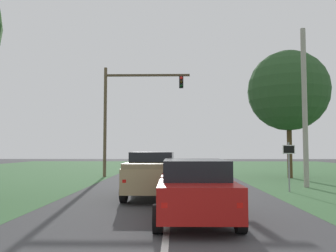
{
  "coord_description": "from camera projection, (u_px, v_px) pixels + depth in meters",
  "views": [
    {
      "loc": [
        0.21,
        -5.12,
        2.08
      ],
      "look_at": [
        -0.17,
        15.01,
        3.4
      ],
      "focal_mm": 38.1,
      "sensor_mm": 36.0,
      "label": 1
    }
  ],
  "objects": [
    {
      "name": "ground_plane",
      "position": [
        170.0,
        194.0,
        16.75
      ],
      "size": [
        120.0,
        120.0,
        0.0
      ],
      "primitive_type": "plane",
      "color": "#424244"
    },
    {
      "name": "red_suv_near",
      "position": [
        195.0,
        188.0,
        10.43
      ],
      "size": [
        2.32,
        4.9,
        1.77
      ],
      "color": "#9E1411",
      "rests_on": "ground_plane"
    },
    {
      "name": "pickup_truck_lead",
      "position": [
        153.0,
        174.0,
        15.29
      ],
      "size": [
        2.35,
        5.12,
        1.96
      ],
      "color": "tan",
      "rests_on": "ground_plane"
    },
    {
      "name": "traffic_light",
      "position": [
        126.0,
        106.0,
        27.25
      ],
      "size": [
        6.6,
        0.4,
        8.37
      ],
      "color": "brown",
      "rests_on": "ground_plane"
    },
    {
      "name": "keep_moving_sign",
      "position": [
        289.0,
        160.0,
        17.5
      ],
      "size": [
        0.6,
        0.09,
        2.43
      ],
      "color": "gray",
      "rests_on": "ground_plane"
    },
    {
      "name": "oak_tree_right",
      "position": [
        288.0,
        91.0,
        26.23
      ],
      "size": [
        5.9,
        5.9,
        9.35
      ],
      "color": "#4C351E",
      "rests_on": "ground_plane"
    },
    {
      "name": "utility_pole_right",
      "position": [
        305.0,
        107.0,
        19.74
      ],
      "size": [
        0.28,
        0.28,
        8.86
      ],
      "primitive_type": "cylinder",
      "color": "#9E998E",
      "rests_on": "ground_plane"
    }
  ]
}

